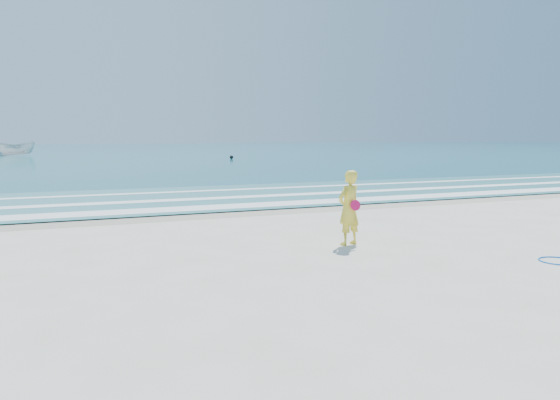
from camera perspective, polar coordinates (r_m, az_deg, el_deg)
name	(u,v)px	position (r m, az deg, el deg)	size (l,w,h in m)	color
ground	(357,269)	(11.42, 8.06, -7.14)	(400.00, 400.00, 0.00)	silver
wet_sand	(226,213)	(19.54, -5.71, -1.34)	(400.00, 2.40, 0.00)	#B2A893
ocean	(79,150)	(114.65, -20.29, 4.91)	(400.00, 190.00, 0.04)	#19727F
shallow	(191,197)	(24.32, -9.24, 0.28)	(400.00, 10.00, 0.01)	#59B7AD
foam_near	(215,207)	(20.77, -6.79, -0.74)	(400.00, 1.40, 0.01)	white
foam_mid	(196,199)	(23.55, -8.77, 0.10)	(400.00, 0.90, 0.01)	white
foam_far	(179,192)	(26.74, -10.53, 0.85)	(400.00, 0.60, 0.01)	white
hoop	(558,261)	(13.42, 27.06, -5.68)	(0.80, 0.80, 0.03)	blue
boat	(16,149)	(84.49, -25.87, 4.86)	(1.93, 5.13, 1.98)	silver
buoy	(231,157)	(65.26, -5.09, 4.49)	(0.44, 0.44, 0.44)	black
woman	(349,208)	(13.73, 7.21, -0.81)	(0.79, 0.64, 1.88)	yellow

